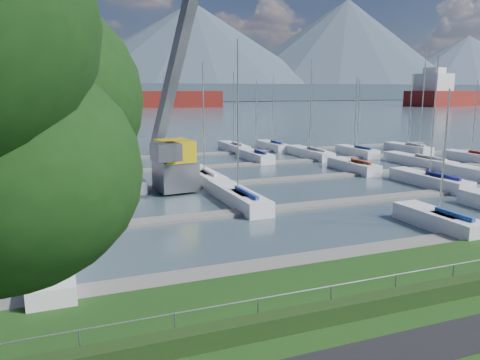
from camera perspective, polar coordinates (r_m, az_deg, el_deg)
name	(u,v)px	position (r m, az deg, el deg)	size (l,w,h in m)	color
path	(406,350)	(17.26, 19.55, -18.98)	(160.00, 2.00, 0.04)	black
water	(75,105)	(274.40, -19.44, 8.58)	(800.00, 540.00, 0.20)	#3D4F5A
hedge	(359,307)	(18.88, 14.32, -14.77)	(80.00, 0.70, 0.70)	#1E3513
fence	(354,282)	(18.83, 13.72, -11.98)	(0.04, 0.04, 80.00)	gray
foothill	(70,93)	(344.23, -19.97, 9.99)	(900.00, 80.00, 12.00)	#3B4956
mountains	(74,41)	(420.80, -19.63, 15.64)	(1190.00, 360.00, 115.00)	#3B4556
docks	(183,187)	(42.24, -6.93, -0.90)	(90.00, 41.60, 0.25)	slate
crane	(176,126)	(41.34, -7.81, 6.59)	(6.24, 13.22, 22.35)	slate
cargo_ship_mid	(118,99)	(234.25, -14.64, 9.52)	(91.79, 32.67, 21.50)	maroon
cargo_ship_east	(458,98)	(279.77, 25.03, 9.08)	(78.05, 33.34, 21.50)	maroon
sailboat_fleet	(146,123)	(44.23, -11.42, 6.84)	(76.02, 49.20, 13.62)	white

